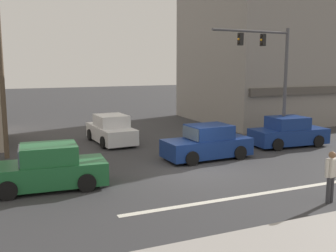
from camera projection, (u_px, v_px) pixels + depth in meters
ground_plane at (199, 170)px, 16.31m from camera, size 120.00×120.00×0.00m
lane_marking_stripe at (248, 196)px, 13.14m from camera, size 9.00×0.24×0.01m
building_right_corner at (272, 52)px, 30.64m from camera, size 11.83×10.28×10.47m
utility_pole_near_left at (1, 65)px, 17.73m from camera, size 1.40×0.22×8.29m
utility_pole_far_right at (246, 60)px, 27.91m from camera, size 1.40×0.22×8.90m
traffic_light_mast at (272, 68)px, 20.30m from camera, size 4.87×0.60×6.20m
sedan_parked_curbside at (288, 133)px, 21.03m from camera, size 4.20×2.08×1.58m
sedan_crossing_center at (207, 143)px, 18.23m from camera, size 4.17×2.01×1.58m
sedan_approaching_near at (47, 169)px, 13.83m from camera, size 4.21×2.10×1.58m
sedan_crossing_leftbound at (111, 130)px, 21.83m from camera, size 2.05×4.19×1.58m
pedestrian_foreground_with_bag at (332, 174)px, 12.37m from camera, size 0.69×0.34×1.67m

